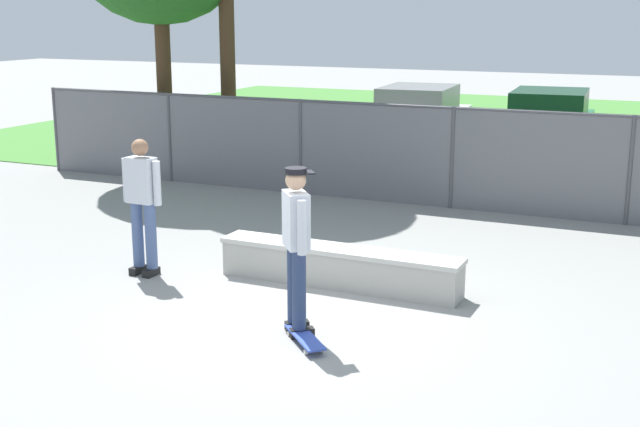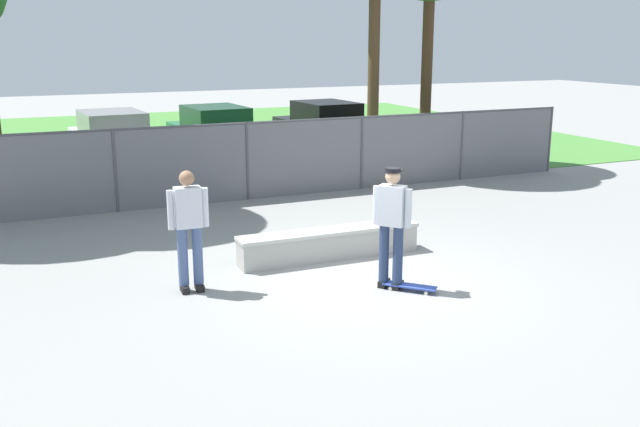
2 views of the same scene
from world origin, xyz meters
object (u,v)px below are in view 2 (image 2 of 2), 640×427
object	(u,v)px
skateboarder	(392,222)
car_black	(325,127)
skateboard	(410,286)
car_green	(215,133)
concrete_ledge	(330,244)
bystander	(189,225)
car_white	(113,140)

from	to	relation	value
skateboarder	car_black	size ratio (longest dim) A/B	0.43
skateboard	car_green	world-z (taller)	car_green
concrete_ledge	bystander	world-z (taller)	bystander
car_white	skateboarder	bearing A→B (deg)	-78.41
car_white	car_green	xyz separation A→B (m)	(3.05, 0.23, 0.00)
skateboarder	skateboard	bearing A→B (deg)	-48.49
car_white	car_green	distance (m)	3.05
car_white	car_green	bearing A→B (deg)	4.30
car_white	bystander	world-z (taller)	bystander
car_green	car_white	bearing A→B (deg)	-175.70
concrete_ledge	car_green	world-z (taller)	car_green
car_white	car_black	world-z (taller)	same
concrete_ledge	car_green	size ratio (longest dim) A/B	0.75
skateboarder	car_white	world-z (taller)	skateboarder
skateboard	car_white	xyz separation A→B (m)	(-2.62, 12.02, 0.77)
car_green	bystander	xyz separation A→B (m)	(-3.40, -10.93, 0.17)
skateboard	car_green	distance (m)	12.28
car_white	bystander	size ratio (longest dim) A/B	2.37
skateboarder	car_white	xyz separation A→B (m)	(-2.42, 11.79, -0.19)
car_white	car_black	distance (m)	6.74
concrete_ledge	skateboarder	bearing A→B (deg)	-82.34
skateboard	car_white	bearing A→B (deg)	102.30
concrete_ledge	car_black	size ratio (longest dim) A/B	0.75
car_green	bystander	world-z (taller)	bystander
car_green	car_black	distance (m)	3.68
concrete_ledge	car_black	xyz separation A→B (m)	(4.54, 10.36, 0.58)
car_green	concrete_ledge	bearing A→B (deg)	-94.74
car_black	skateboard	bearing A→B (deg)	-108.48
skateboarder	bystander	size ratio (longest dim) A/B	1.01
car_white	bystander	bearing A→B (deg)	-91.88
skateboarder	concrete_ledge	bearing A→B (deg)	97.66
skateboard	car_black	world-z (taller)	car_black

